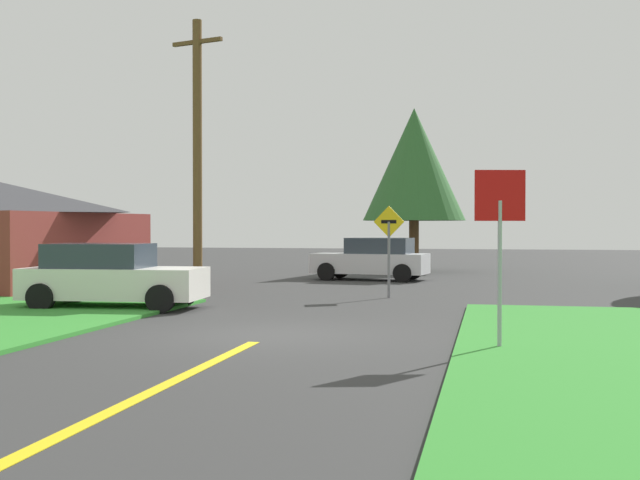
{
  "coord_description": "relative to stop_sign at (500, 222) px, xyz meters",
  "views": [
    {
      "loc": [
        4.07,
        -14.36,
        2.03
      ],
      "look_at": [
        0.13,
        3.88,
        1.73
      ],
      "focal_mm": 44.59,
      "sensor_mm": 36.0,
      "label": 1
    }
  ],
  "objects": [
    {
      "name": "ground_plane",
      "position": [
        -4.21,
        1.06,
        -2.12
      ],
      "size": [
        120.0,
        120.0,
        0.0
      ],
      "primitive_type": "plane",
      "color": "#343434"
    },
    {
      "name": "lane_stripe_center",
      "position": [
        -4.21,
        -6.94,
        -2.11
      ],
      "size": [
        0.2,
        14.0,
        0.01
      ],
      "primitive_type": "cube",
      "color": "yellow",
      "rests_on": "ground"
    },
    {
      "name": "stop_sign",
      "position": [
        0.0,
        0.0,
        0.0
      ],
      "size": [
        0.82,
        0.24,
        2.96
      ],
      "rotation": [
        0.0,
        0.0,
        3.39
      ],
      "color": "#9EA0A8",
      "rests_on": "ground"
    },
    {
      "name": "parked_car_near_building",
      "position": [
        -9.39,
        4.87,
        -1.31
      ],
      "size": [
        4.52,
        2.25,
        1.62
      ],
      "rotation": [
        0.0,
        0.0,
        0.07
      ],
      "color": "white",
      "rests_on": "ground"
    },
    {
      "name": "car_approaching_junction",
      "position": [
        -4.58,
        16.81,
        -1.31
      ],
      "size": [
        4.53,
        2.37,
        1.62
      ],
      "rotation": [
        0.0,
        0.0,
        3.01
      ],
      "color": "silver",
      "rests_on": "ground"
    },
    {
      "name": "utility_pole_mid",
      "position": [
        -8.99,
        9.82,
        2.21
      ],
      "size": [
        1.77,
        0.59,
        8.39
      ],
      "color": "brown",
      "rests_on": "ground"
    },
    {
      "name": "direction_sign",
      "position": [
        -3.0,
        9.29,
        -0.48
      ],
      "size": [
        0.9,
        0.16,
        2.64
      ],
      "color": "slate",
      "rests_on": "ground"
    },
    {
      "name": "pine_tree_center",
      "position": [
        -3.57,
        22.87,
        2.75
      ],
      "size": [
        4.64,
        4.64,
        7.43
      ],
      "color": "brown",
      "rests_on": "ground"
    }
  ]
}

